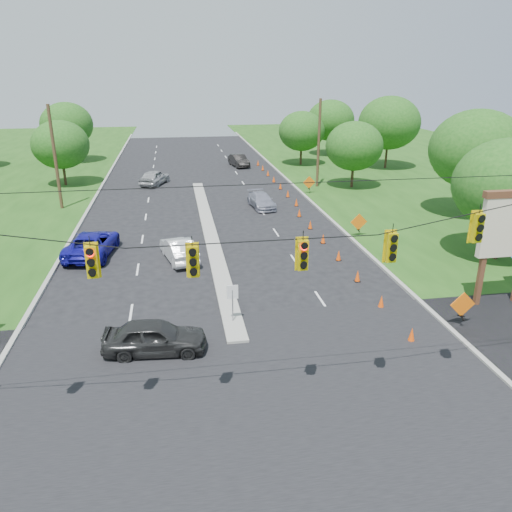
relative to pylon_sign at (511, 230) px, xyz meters
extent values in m
plane|color=black|center=(-14.31, -6.20, -4.00)|extent=(160.00, 160.00, 0.00)
cube|color=black|center=(-14.31, -6.20, -4.00)|extent=(160.00, 14.00, 0.02)
cube|color=gray|center=(-24.41, 23.80, -4.00)|extent=(0.25, 110.00, 0.16)
cube|color=gray|center=(-4.21, 23.80, -4.00)|extent=(0.25, 110.00, 0.16)
cube|color=gray|center=(-14.31, 14.80, -4.00)|extent=(1.00, 34.00, 0.18)
cylinder|color=gray|center=(-14.31, -0.20, -3.10)|extent=(0.06, 0.06, 1.80)
cube|color=white|center=(-14.31, -0.20, -2.30)|extent=(0.55, 0.04, 0.70)
cylinder|color=black|center=(-14.31, -7.20, 3.00)|extent=(24.00, 0.04, 0.04)
cube|color=#E2C407|center=(-19.31, -7.20, 2.22)|extent=(0.34, 0.24, 1.00)
cube|color=#E2C407|center=(-16.31, -7.20, 2.05)|extent=(0.34, 0.24, 1.00)
cube|color=#E2C407|center=(-12.81, -7.20, 2.05)|extent=(0.34, 0.24, 1.00)
cube|color=#E2C407|center=(-9.81, -7.20, 2.14)|extent=(0.34, 0.24, 1.00)
cube|color=#E2C407|center=(-6.81, -7.20, 2.66)|extent=(0.34, 0.24, 1.00)
cylinder|color=#422D1C|center=(-26.81, 23.80, 0.50)|extent=(0.28, 0.28, 9.00)
cylinder|color=#422D1C|center=(-1.81, 28.80, 0.50)|extent=(0.28, 0.28, 9.00)
cube|color=#59331E|center=(-1.41, -0.20, -1.80)|extent=(0.25, 0.25, 4.40)
cube|color=beige|center=(-0.31, -0.20, 0.30)|extent=(3.00, 0.35, 3.20)
cone|color=#F64B0A|center=(-6.49, -3.20, -3.65)|extent=(0.32, 0.32, 0.70)
cone|color=#F64B0A|center=(-6.49, 0.30, -3.65)|extent=(0.32, 0.32, 0.70)
cone|color=#F64B0A|center=(-6.49, 3.80, -3.65)|extent=(0.32, 0.32, 0.70)
cone|color=#F64B0A|center=(-6.49, 7.30, -3.65)|extent=(0.32, 0.32, 0.70)
cone|color=#F64B0A|center=(-6.49, 10.80, -3.65)|extent=(0.32, 0.32, 0.70)
cone|color=#F64B0A|center=(-6.49, 14.30, -3.65)|extent=(0.32, 0.32, 0.70)
cone|color=#F64B0A|center=(-6.49, 17.80, -3.65)|extent=(0.32, 0.32, 0.70)
cone|color=#F64B0A|center=(-5.89, 21.30, -3.65)|extent=(0.32, 0.32, 0.70)
cone|color=#F64B0A|center=(-5.89, 24.80, -3.65)|extent=(0.32, 0.32, 0.70)
cone|color=#F64B0A|center=(-5.89, 28.30, -3.65)|extent=(0.32, 0.32, 0.70)
cone|color=#F64B0A|center=(-5.89, 31.80, -3.65)|extent=(0.32, 0.32, 0.70)
cone|color=#F64B0A|center=(-5.89, 35.30, -3.65)|extent=(0.32, 0.32, 0.70)
cone|color=#F64B0A|center=(-5.89, 38.80, -3.65)|extent=(0.32, 0.32, 0.70)
cone|color=#F64B0A|center=(-5.89, 42.30, -3.65)|extent=(0.32, 0.32, 0.70)
cube|color=black|center=(-3.51, -2.20, -3.45)|extent=(0.06, 0.58, 0.26)
cube|color=black|center=(-3.51, -2.20, -3.45)|extent=(0.06, 0.58, 0.26)
cube|color=orange|center=(-3.51, -2.20, -2.85)|extent=(1.27, 0.05, 1.27)
cube|color=black|center=(-3.51, 11.80, -3.45)|extent=(0.06, 0.58, 0.26)
cube|color=black|center=(-3.51, 11.80, -3.45)|extent=(0.06, 0.58, 0.26)
cube|color=orange|center=(-3.51, 11.80, -2.85)|extent=(1.27, 0.05, 1.27)
cube|color=black|center=(-3.51, 25.80, -3.45)|extent=(0.06, 0.58, 0.26)
cube|color=black|center=(-3.51, 25.80, -3.45)|extent=(0.06, 0.58, 0.26)
cube|color=orange|center=(-3.51, 25.80, -2.85)|extent=(1.27, 0.05, 1.27)
cylinder|color=black|center=(-28.31, 33.80, -2.74)|extent=(0.28, 0.28, 2.52)
ellipsoid|color=#194C14|center=(-28.31, 33.80, 0.34)|extent=(5.88, 5.88, 5.04)
cylinder|color=black|center=(-30.31, 48.80, -2.56)|extent=(0.28, 0.28, 2.88)
ellipsoid|color=#194C14|center=(-30.31, 48.80, 0.96)|extent=(6.72, 6.72, 5.76)
cylinder|color=black|center=(3.69, 5.80, -2.56)|extent=(0.28, 0.28, 2.88)
ellipsoid|color=#194C14|center=(3.69, 5.80, 0.96)|extent=(6.72, 6.72, 5.76)
cylinder|color=black|center=(7.69, 15.80, -2.38)|extent=(0.28, 0.28, 3.24)
ellipsoid|color=#194C14|center=(7.69, 15.80, 1.58)|extent=(7.56, 7.56, 6.48)
cylinder|color=black|center=(1.69, 27.80, -2.74)|extent=(0.28, 0.28, 2.52)
ellipsoid|color=#194C14|center=(1.69, 27.80, 0.34)|extent=(5.88, 5.88, 5.04)
cylinder|color=black|center=(9.69, 37.80, -2.38)|extent=(0.28, 0.28, 3.24)
ellipsoid|color=#194C14|center=(9.69, 37.80, 1.58)|extent=(7.56, 7.56, 6.48)
cylinder|color=black|center=(5.69, 48.80, -2.56)|extent=(0.28, 0.28, 2.88)
ellipsoid|color=#194C14|center=(5.69, 48.80, 0.96)|extent=(6.72, 6.72, 5.76)
cylinder|color=black|center=(-0.31, 41.80, -2.74)|extent=(0.28, 0.28, 2.52)
ellipsoid|color=#194C14|center=(-0.31, 41.80, 0.34)|extent=(5.88, 5.88, 5.04)
imported|color=#262626|center=(-17.97, -2.25, -3.24)|extent=(4.60, 2.17, 1.52)
imported|color=silver|center=(-16.72, 9.07, -3.26)|extent=(2.58, 4.75, 1.49)
imported|color=#15129A|center=(-22.40, 10.97, -3.20)|extent=(3.44, 6.10, 1.61)
imported|color=gray|center=(-9.13, 21.32, -3.35)|extent=(2.29, 4.64, 1.30)
imported|color=#9D9DA0|center=(-18.86, 32.67, -3.19)|extent=(3.57, 5.12, 1.62)
imported|color=black|center=(-8.44, 42.06, -3.24)|extent=(2.43, 4.81, 1.51)
camera|label=1|loc=(-16.73, -21.75, 7.60)|focal=35.00mm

